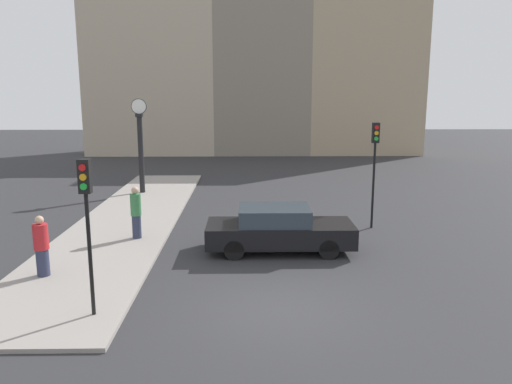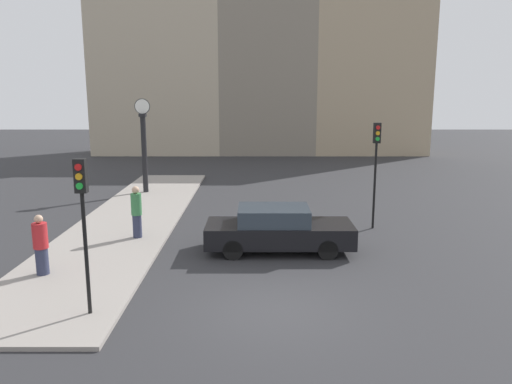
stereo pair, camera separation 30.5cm
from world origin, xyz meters
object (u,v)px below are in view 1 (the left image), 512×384
pedestrian_green_hoodie (136,212)px  pedestrian_red_top (41,246)px  traffic_light_near (87,205)px  street_clock (141,146)px  sedan_car (278,229)px  traffic_light_far (375,154)px

pedestrian_green_hoodie → pedestrian_red_top: size_ratio=1.07×
traffic_light_near → pedestrian_red_top: size_ratio=2.10×
street_clock → sedan_car: bearing=-56.0°
traffic_light_far → traffic_light_near: bearing=-137.1°
pedestrian_green_hoodie → pedestrian_red_top: pedestrian_green_hoodie is taller
traffic_light_near → street_clock: size_ratio=0.76×
street_clock → pedestrian_green_hoodie: street_clock is taller
traffic_light_near → traffic_light_far: traffic_light_far is taller
sedan_car → traffic_light_far: size_ratio=1.18×
sedan_car → pedestrian_green_hoodie: pedestrian_green_hoodie is taller
traffic_light_far → pedestrian_green_hoodie: (-8.73, -1.59, -1.85)m
traffic_light_near → pedestrian_green_hoodie: size_ratio=1.96×
traffic_light_far → street_clock: street_clock is taller
street_clock → pedestrian_green_hoodie: size_ratio=2.58×
street_clock → pedestrian_green_hoodie: 8.53m
traffic_light_near → traffic_light_far: size_ratio=0.89×
traffic_light_near → street_clock: (-1.83, 14.48, -0.19)m
sedan_car → pedestrian_red_top: size_ratio=2.78×
traffic_light_near → pedestrian_green_hoodie: bearing=93.1°
sedan_car → street_clock: 11.63m
sedan_car → pedestrian_red_top: pedestrian_red_top is taller
pedestrian_green_hoodie → pedestrian_red_top: bearing=-116.5°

